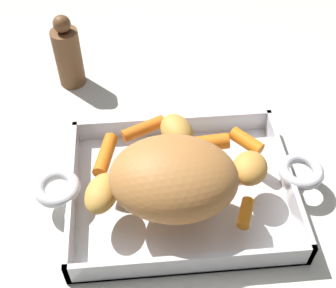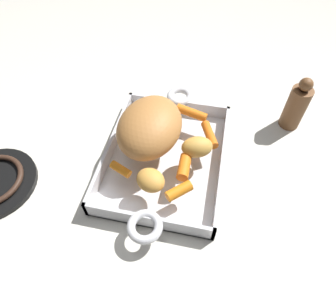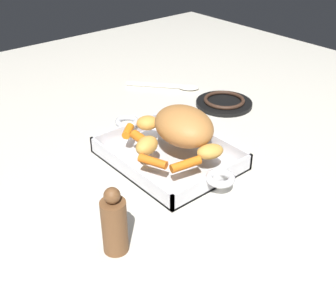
% 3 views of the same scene
% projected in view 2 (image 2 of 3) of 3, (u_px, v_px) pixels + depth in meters
% --- Properties ---
extents(ground_plane, '(2.08, 2.08, 0.00)m').
position_uv_depth(ground_plane, '(165.00, 161.00, 0.63)').
color(ground_plane, silver).
extents(roasting_dish, '(0.39, 0.24, 0.04)m').
position_uv_depth(roasting_dish, '(165.00, 158.00, 0.62)').
color(roasting_dish, silver).
rests_on(roasting_dish, ground_plane).
extents(pork_roast, '(0.17, 0.14, 0.08)m').
position_uv_depth(pork_roast, '(150.00, 127.00, 0.58)').
color(pork_roast, '#BB793D').
rests_on(pork_roast, roasting_dish).
extents(baby_carrot_southeast, '(0.07, 0.04, 0.02)m').
position_uv_depth(baby_carrot_southeast, '(210.00, 135.00, 0.61)').
color(baby_carrot_southeast, orange).
rests_on(baby_carrot_southeast, roasting_dish).
extents(baby_carrot_center_right, '(0.03, 0.07, 0.02)m').
position_uv_depth(baby_carrot_center_right, '(192.00, 113.00, 0.65)').
color(baby_carrot_center_right, orange).
rests_on(baby_carrot_center_right, roasting_dish).
extents(baby_carrot_long, '(0.03, 0.05, 0.02)m').
position_uv_depth(baby_carrot_long, '(121.00, 169.00, 0.55)').
color(baby_carrot_long, orange).
rests_on(baby_carrot_long, roasting_dish).
extents(baby_carrot_northwest, '(0.06, 0.02, 0.03)m').
position_uv_depth(baby_carrot_northwest, '(184.00, 167.00, 0.55)').
color(baby_carrot_northwest, orange).
rests_on(baby_carrot_northwest, roasting_dish).
extents(baby_carrot_center_left, '(0.05, 0.05, 0.02)m').
position_uv_depth(baby_carrot_center_left, '(179.00, 191.00, 0.52)').
color(baby_carrot_center_left, orange).
rests_on(baby_carrot_center_left, roasting_dish).
extents(potato_golden_large, '(0.06, 0.07, 0.03)m').
position_uv_depth(potato_golden_large, '(161.00, 105.00, 0.65)').
color(potato_golden_large, gold).
rests_on(potato_golden_large, roasting_dish).
extents(potato_corner, '(0.06, 0.07, 0.03)m').
position_uv_depth(potato_corner, '(151.00, 180.00, 0.53)').
color(potato_corner, gold).
rests_on(potato_corner, roasting_dish).
extents(potato_whole, '(0.06, 0.07, 0.04)m').
position_uv_depth(potato_whole, '(197.00, 148.00, 0.57)').
color(potato_whole, gold).
rests_on(potato_whole, roasting_dish).
extents(pepper_mill, '(0.05, 0.05, 0.13)m').
position_uv_depth(pepper_mill, '(296.00, 106.00, 0.65)').
color(pepper_mill, brown).
rests_on(pepper_mill, ground_plane).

